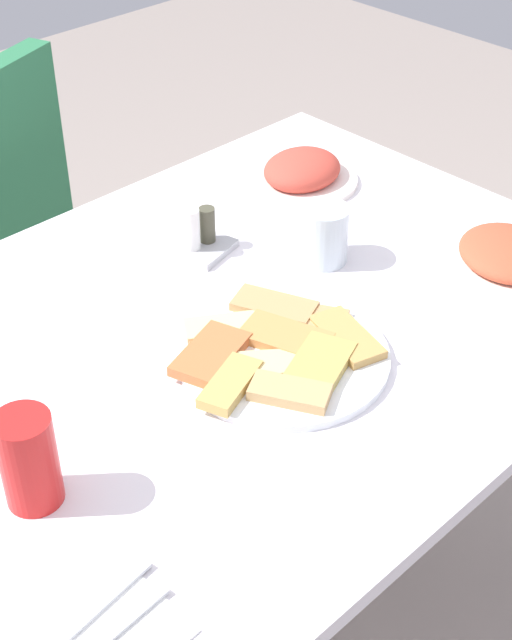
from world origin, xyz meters
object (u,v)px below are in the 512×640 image
at_px(pide_platter, 280,352).
at_px(fork, 105,640).
at_px(dining_table, 239,367).
at_px(drinking_glass, 324,234).
at_px(paper_napkin, 94,631).
at_px(condiment_caddy, 200,238).
at_px(soda_can, 29,460).
at_px(salad_plate_rice, 302,172).
at_px(salad_plate_greens, 508,256).
at_px(spoon, 83,617).

bearing_deg(pide_platter, fork, -156.42).
xyz_separation_m(dining_table, pide_platter, (-0.02, -0.10, 0.09)).
relative_size(drinking_glass, paper_napkin, 0.62).
xyz_separation_m(pide_platter, paper_napkin, (-0.44, -0.17, -0.01)).
bearing_deg(condiment_caddy, paper_napkin, -139.93).
bearing_deg(pide_platter, dining_table, 81.00).
bearing_deg(soda_can, pide_platter, -2.71).
xyz_separation_m(pide_platter, salad_plate_rice, (0.38, 0.33, 0.01)).
distance_m(salad_plate_rice, drinking_glass, 0.25).
bearing_deg(soda_can, condiment_caddy, 28.62).
bearing_deg(salad_plate_greens, condiment_caddy, 130.95).
bearing_deg(paper_napkin, condiment_caddy, 40.07).
bearing_deg(spoon, drinking_glass, 15.66).
bearing_deg(spoon, soda_can, 64.03).
relative_size(pide_platter, fork, 1.85).
height_order(paper_napkin, spoon, spoon).
bearing_deg(pide_platter, paper_napkin, -158.42).
height_order(salad_plate_greens, paper_napkin, salad_plate_greens).
bearing_deg(salad_plate_rice, spoon, -149.67).
bearing_deg(paper_napkin, dining_table, 31.01).
height_order(salad_plate_greens, soda_can, soda_can).
distance_m(salad_plate_rice, fork, 0.97).
bearing_deg(soda_can, spoon, -108.49).
bearing_deg(dining_table, drinking_glass, 7.72).
height_order(salad_plate_greens, fork, salad_plate_greens).
distance_m(dining_table, salad_plate_greens, 0.46).
distance_m(drinking_glass, fork, 0.74).
distance_m(pide_platter, soda_can, 0.38).
bearing_deg(salad_plate_greens, pide_platter, 168.71).
bearing_deg(pide_platter, salad_plate_greens, -11.29).
relative_size(soda_can, fork, 0.74).
distance_m(salad_plate_greens, salad_plate_rice, 0.41).
bearing_deg(spoon, salad_plate_greens, -2.71).
height_order(paper_napkin, condiment_caddy, condiment_caddy).
bearing_deg(soda_can, paper_napkin, -106.85).
relative_size(drinking_glass, condiment_caddy, 0.85).
relative_size(dining_table, paper_napkin, 7.76).
xyz_separation_m(pide_platter, drinking_glass, (0.22, 0.13, 0.03)).
bearing_deg(drinking_glass, paper_napkin, -155.56).
distance_m(pide_platter, salad_plate_rice, 0.50).
bearing_deg(salad_plate_greens, fork, -172.85).
height_order(pide_platter, salad_plate_greens, salad_plate_greens).
relative_size(salad_plate_rice, paper_napkin, 1.33).
height_order(soda_can, spoon, soda_can).
height_order(dining_table, soda_can, soda_can).
relative_size(drinking_glass, fork, 0.56).
relative_size(salad_plate_rice, fork, 1.21).
distance_m(fork, condiment_caddy, 0.72).
distance_m(salad_plate_greens, condiment_caddy, 0.48).
height_order(drinking_glass, fork, drinking_glass).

